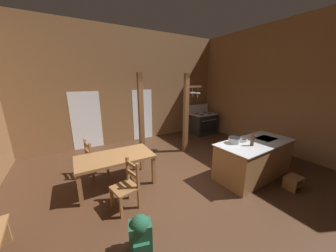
% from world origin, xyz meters
% --- Properties ---
extents(ground_plane, '(8.62, 7.67, 0.10)m').
position_xyz_m(ground_plane, '(0.00, 0.00, -0.05)').
color(ground_plane, '#422819').
extents(wall_back, '(8.62, 0.14, 4.30)m').
position_xyz_m(wall_back, '(0.00, 3.51, 2.15)').
color(wall_back, brown).
rests_on(wall_back, ground_plane).
extents(wall_right, '(0.14, 7.67, 4.30)m').
position_xyz_m(wall_right, '(3.98, 0.00, 2.15)').
color(wall_right, brown).
rests_on(wall_right, ground_plane).
extents(glazed_door_back_left, '(1.00, 0.01, 2.05)m').
position_xyz_m(glazed_door_back_left, '(-1.76, 3.43, 1.02)').
color(glazed_door_back_left, white).
rests_on(glazed_door_back_left, ground_plane).
extents(glazed_panel_back_right, '(0.84, 0.01, 2.05)m').
position_xyz_m(glazed_panel_back_right, '(0.39, 3.43, 1.02)').
color(glazed_panel_back_right, white).
rests_on(glazed_panel_back_right, ground_plane).
extents(kitchen_island, '(2.20, 1.07, 0.93)m').
position_xyz_m(kitchen_island, '(1.69, -0.82, 0.46)').
color(kitchen_island, olive).
rests_on(kitchen_island, ground_plane).
extents(stove_range, '(1.15, 0.83, 1.32)m').
position_xyz_m(stove_range, '(3.08, 2.70, 0.48)').
color(stove_range, black).
rests_on(stove_range, ground_plane).
extents(support_post_with_pot_rack, '(0.65, 0.21, 2.65)m').
position_xyz_m(support_post_with_pot_rack, '(1.16, 1.40, 1.40)').
color(support_post_with_pot_rack, brown).
rests_on(support_post_with_pot_rack, ground_plane).
extents(support_post_center, '(0.14, 0.14, 2.65)m').
position_xyz_m(support_post_center, '(-0.36, 1.69, 1.32)').
color(support_post_center, brown).
rests_on(support_post_center, ground_plane).
extents(step_stool, '(0.37, 0.29, 0.30)m').
position_xyz_m(step_stool, '(1.97, -1.67, 0.18)').
color(step_stool, brown).
rests_on(step_stool, ground_plane).
extents(dining_table, '(1.71, 0.93, 0.74)m').
position_xyz_m(dining_table, '(-1.49, 0.55, 0.65)').
color(dining_table, olive).
rests_on(dining_table, ground_plane).
extents(ladderback_chair_near_window, '(0.52, 0.52, 0.95)m').
position_xyz_m(ladderback_chair_near_window, '(-1.49, -0.31, 0.45)').
color(ladderback_chair_near_window, brown).
rests_on(ladderback_chair_near_window, ground_plane).
extents(ladderback_chair_by_post, '(0.51, 0.51, 0.95)m').
position_xyz_m(ladderback_chair_by_post, '(-1.84, 1.33, 0.45)').
color(ladderback_chair_by_post, brown).
rests_on(ladderback_chair_by_post, ground_plane).
extents(backpack, '(0.37, 0.36, 0.60)m').
position_xyz_m(backpack, '(-1.62, -1.32, 0.31)').
color(backpack, '#1E5138').
rests_on(backpack, ground_plane).
extents(stockpot_on_counter, '(0.35, 0.28, 0.15)m').
position_xyz_m(stockpot_on_counter, '(1.13, -0.61, 1.01)').
color(stockpot_on_counter, '#B7BABF').
rests_on(stockpot_on_counter, kitchen_island).
extents(mixing_bowl_on_counter, '(0.18, 0.18, 0.06)m').
position_xyz_m(mixing_bowl_on_counter, '(1.42, -0.66, 0.96)').
color(mixing_bowl_on_counter, silver).
rests_on(mixing_bowl_on_counter, kitchen_island).
extents(bottle_tall_on_counter, '(0.08, 0.08, 0.35)m').
position_xyz_m(bottle_tall_on_counter, '(1.35, -0.94, 1.07)').
color(bottle_tall_on_counter, '#56331E').
rests_on(bottle_tall_on_counter, kitchen_island).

